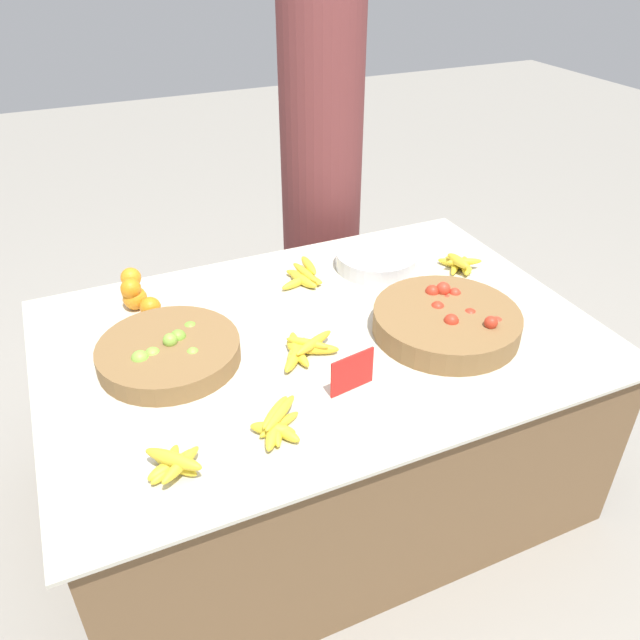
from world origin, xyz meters
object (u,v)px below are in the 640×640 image
tomato_basket (447,322)px  lime_bowl (170,352)px  price_sign (352,372)px  metal_bowl (376,260)px  vendor_person (321,179)px

tomato_basket → lime_bowl: bearing=166.1°
lime_bowl → price_sign: 0.55m
lime_bowl → metal_bowl: (0.84, 0.27, -0.00)m
vendor_person → tomato_basket: bearing=-92.6°
metal_bowl → price_sign: 0.73m
lime_bowl → tomato_basket: bearing=-13.9°
metal_bowl → vendor_person: vendor_person is taller
metal_bowl → vendor_person: size_ratio=0.18×
price_sign → vendor_person: vendor_person is taller
price_sign → lime_bowl: bearing=132.5°
lime_bowl → metal_bowl: bearing=17.6°
lime_bowl → vendor_person: (0.88, 0.88, 0.10)m
lime_bowl → tomato_basket: 0.86m
metal_bowl → vendor_person: (0.05, 0.61, 0.10)m
tomato_basket → vendor_person: bearing=87.4°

